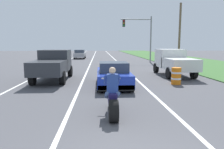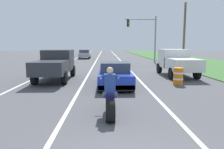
{
  "view_description": "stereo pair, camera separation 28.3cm",
  "coord_description": "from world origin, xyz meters",
  "px_view_note": "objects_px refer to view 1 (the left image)",
  "views": [
    {
      "loc": [
        -0.73,
        -3.17,
        2.33
      ],
      "look_at": [
        -0.15,
        6.25,
        1.0
      ],
      "focal_mm": 33.92,
      "sensor_mm": 36.0,
      "label": 1
    },
    {
      "loc": [
        -0.45,
        -3.18,
        2.33
      ],
      "look_at": [
        -0.15,
        6.25,
        1.0
      ],
      "focal_mm": 33.92,
      "sensor_mm": 36.0,
      "label": 2
    }
  ],
  "objects_px": {
    "construction_barrel_nearest": "(176,76)",
    "distant_car_far_ahead": "(80,54)",
    "motorcycle_with_rider": "(112,98)",
    "pickup_truck_right_shoulder_white": "(174,61)",
    "pickup_truck_left_lane_dark_grey": "(53,64)",
    "traffic_light_mast_near": "(142,32)",
    "sports_car_blue": "(113,75)"
  },
  "relations": [
    {
      "from": "pickup_truck_right_shoulder_white",
      "to": "distant_car_far_ahead",
      "type": "relative_size",
      "value": 1.2
    },
    {
      "from": "motorcycle_with_rider",
      "to": "pickup_truck_left_lane_dark_grey",
      "type": "relative_size",
      "value": 0.46
    },
    {
      "from": "pickup_truck_left_lane_dark_grey",
      "to": "pickup_truck_right_shoulder_white",
      "type": "height_order",
      "value": "same"
    },
    {
      "from": "distant_car_far_ahead",
      "to": "pickup_truck_left_lane_dark_grey",
      "type": "bearing_deg",
      "value": -89.5
    },
    {
      "from": "sports_car_blue",
      "to": "pickup_truck_right_shoulder_white",
      "type": "relative_size",
      "value": 0.9
    },
    {
      "from": "pickup_truck_left_lane_dark_grey",
      "to": "distant_car_far_ahead",
      "type": "bearing_deg",
      "value": 90.5
    },
    {
      "from": "motorcycle_with_rider",
      "to": "pickup_truck_right_shoulder_white",
      "type": "relative_size",
      "value": 0.46
    },
    {
      "from": "motorcycle_with_rider",
      "to": "pickup_truck_right_shoulder_white",
      "type": "xyz_separation_m",
      "value": [
        5.22,
        8.9,
        0.51
      ]
    },
    {
      "from": "pickup_truck_right_shoulder_white",
      "to": "motorcycle_with_rider",
      "type": "bearing_deg",
      "value": -120.39
    },
    {
      "from": "motorcycle_with_rider",
      "to": "construction_barrel_nearest",
      "type": "distance_m",
      "value": 6.76
    },
    {
      "from": "motorcycle_with_rider",
      "to": "distant_car_far_ahead",
      "type": "xyz_separation_m",
      "value": [
        -3.64,
        29.29,
        0.18
      ]
    },
    {
      "from": "distant_car_far_ahead",
      "to": "motorcycle_with_rider",
      "type": "bearing_deg",
      "value": -82.91
    },
    {
      "from": "distant_car_far_ahead",
      "to": "pickup_truck_right_shoulder_white",
      "type": "bearing_deg",
      "value": -66.5
    },
    {
      "from": "pickup_truck_left_lane_dark_grey",
      "to": "pickup_truck_right_shoulder_white",
      "type": "bearing_deg",
      "value": 10.71
    },
    {
      "from": "motorcycle_with_rider",
      "to": "sports_car_blue",
      "type": "relative_size",
      "value": 0.51
    },
    {
      "from": "traffic_light_mast_near",
      "to": "motorcycle_with_rider",
      "type": "bearing_deg",
      "value": -103.82
    },
    {
      "from": "construction_barrel_nearest",
      "to": "sports_car_blue",
      "type": "bearing_deg",
      "value": -176.03
    },
    {
      "from": "motorcycle_with_rider",
      "to": "construction_barrel_nearest",
      "type": "relative_size",
      "value": 2.21
    },
    {
      "from": "sports_car_blue",
      "to": "pickup_truck_left_lane_dark_grey",
      "type": "xyz_separation_m",
      "value": [
        -3.83,
        2.17,
        0.48
      ]
    },
    {
      "from": "motorcycle_with_rider",
      "to": "pickup_truck_left_lane_dark_grey",
      "type": "xyz_separation_m",
      "value": [
        -3.45,
        7.26,
        0.51
      ]
    },
    {
      "from": "construction_barrel_nearest",
      "to": "motorcycle_with_rider",
      "type": "bearing_deg",
      "value": -127.62
    },
    {
      "from": "pickup_truck_left_lane_dark_grey",
      "to": "pickup_truck_right_shoulder_white",
      "type": "relative_size",
      "value": 1.0
    },
    {
      "from": "sports_car_blue",
      "to": "traffic_light_mast_near",
      "type": "height_order",
      "value": "traffic_light_mast_near"
    },
    {
      "from": "sports_car_blue",
      "to": "pickup_truck_right_shoulder_white",
      "type": "height_order",
      "value": "pickup_truck_right_shoulder_white"
    },
    {
      "from": "construction_barrel_nearest",
      "to": "distant_car_far_ahead",
      "type": "bearing_deg",
      "value": 107.98
    },
    {
      "from": "traffic_light_mast_near",
      "to": "pickup_truck_right_shoulder_white",
      "type": "bearing_deg",
      "value": -89.91
    },
    {
      "from": "traffic_light_mast_near",
      "to": "distant_car_far_ahead",
      "type": "height_order",
      "value": "traffic_light_mast_near"
    },
    {
      "from": "motorcycle_with_rider",
      "to": "distant_car_far_ahead",
      "type": "distance_m",
      "value": 29.51
    },
    {
      "from": "sports_car_blue",
      "to": "construction_barrel_nearest",
      "type": "xyz_separation_m",
      "value": [
        3.74,
        0.26,
        -0.13
      ]
    },
    {
      "from": "pickup_truck_left_lane_dark_grey",
      "to": "pickup_truck_right_shoulder_white",
      "type": "xyz_separation_m",
      "value": [
        8.67,
        1.64,
        0.0
      ]
    },
    {
      "from": "construction_barrel_nearest",
      "to": "distant_car_far_ahead",
      "type": "height_order",
      "value": "distant_car_far_ahead"
    },
    {
      "from": "traffic_light_mast_near",
      "to": "construction_barrel_nearest",
      "type": "height_order",
      "value": "traffic_light_mast_near"
    }
  ]
}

